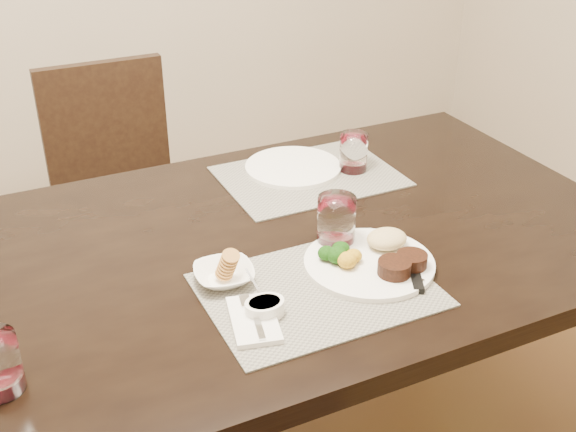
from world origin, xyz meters
name	(u,v)px	position (x,y,z in m)	size (l,w,h in m)	color
dining_table	(212,285)	(0.00, 0.00, 0.67)	(2.00, 1.00, 0.75)	black
chair_far	(119,185)	(0.00, 0.93, 0.50)	(0.42, 0.42, 0.90)	black
placemat_near	(318,290)	(0.15, -0.23, 0.75)	(0.46, 0.34, 0.00)	gray
placemat_far	(309,176)	(0.38, 0.25, 0.75)	(0.46, 0.34, 0.00)	gray
dinner_plate	(375,259)	(0.30, -0.20, 0.77)	(0.28, 0.28, 0.05)	white
napkin_fork	(254,319)	(-0.01, -0.27, 0.76)	(0.12, 0.17, 0.02)	white
steak_knife	(407,269)	(0.35, -0.25, 0.76)	(0.09, 0.26, 0.01)	silver
cracker_bowl	(224,274)	(-0.01, -0.12, 0.77)	(0.14, 0.14, 0.05)	white
sauce_ramekin	(265,307)	(0.02, -0.26, 0.77)	(0.08, 0.12, 0.06)	white
wine_glass_near	(336,224)	(0.27, -0.09, 0.81)	(0.09, 0.09, 0.12)	white
far_plate	(293,167)	(0.36, 0.31, 0.76)	(0.26, 0.26, 0.01)	white
wine_glass_far	(353,154)	(0.50, 0.24, 0.80)	(0.08, 0.08, 0.10)	white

